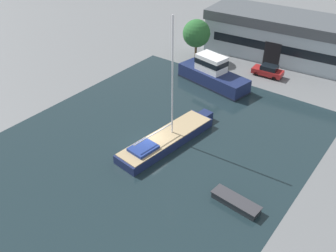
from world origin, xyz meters
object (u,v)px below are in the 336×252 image
at_px(quay_tree_near_building, 196,33).
at_px(small_dinghy, 236,202).
at_px(parked_car, 268,71).
at_px(motor_cruiser, 213,74).
at_px(sailboat_moored, 167,138).
at_px(warehouse_building, 283,36).

height_order(quay_tree_near_building, small_dinghy, quay_tree_near_building).
bearing_deg(parked_car, quay_tree_near_building, 91.87).
relative_size(quay_tree_near_building, motor_cruiser, 0.57).
bearing_deg(sailboat_moored, motor_cruiser, 109.37).
height_order(warehouse_building, motor_cruiser, warehouse_building).
bearing_deg(parked_car, small_dinghy, -164.76).
relative_size(quay_tree_near_building, sailboat_moored, 0.45).
bearing_deg(quay_tree_near_building, warehouse_building, 41.37).
bearing_deg(small_dinghy, sailboat_moored, -104.84).
bearing_deg(motor_cruiser, warehouse_building, -3.11).
height_order(warehouse_building, parked_car, warehouse_building).
distance_m(sailboat_moored, motor_cruiser, 14.64).
xyz_separation_m(quay_tree_near_building, small_dinghy, (19.57, -23.43, -3.63)).
bearing_deg(sailboat_moored, quay_tree_near_building, 122.35).
height_order(quay_tree_near_building, parked_car, quay_tree_near_building).
xyz_separation_m(quay_tree_near_building, sailboat_moored, (9.63, -19.87, -3.38)).
relative_size(parked_car, sailboat_moored, 0.32).
height_order(parked_car, motor_cruiser, motor_cruiser).
xyz_separation_m(warehouse_building, quay_tree_near_building, (-9.80, -8.63, 0.73)).
bearing_deg(warehouse_building, small_dinghy, -77.62).
distance_m(parked_car, sailboat_moored, 21.00).
bearing_deg(small_dinghy, warehouse_building, -158.20).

